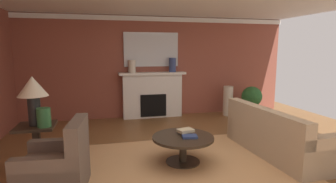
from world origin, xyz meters
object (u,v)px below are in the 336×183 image
at_px(vase_mantel_left, 132,66).
at_px(potted_plant, 252,99).
at_px(table_lamp, 33,91).
at_px(vase_on_side_table, 44,117).
at_px(mantel_mirror, 151,50).
at_px(coffee_table, 183,143).
at_px(sofa, 277,138).
at_px(vase_mantel_right, 172,65).
at_px(side_table, 37,144).
at_px(armchair_near_window, 57,169).
at_px(vase_tall_corner, 228,101).
at_px(fireplace, 152,96).

xyz_separation_m(vase_mantel_left, potted_plant, (3.25, -0.48, -0.91)).
xyz_separation_m(table_lamp, vase_on_side_table, (0.15, -0.12, -0.38)).
xyz_separation_m(mantel_mirror, coffee_table, (-0.09, -3.25, -1.51)).
bearing_deg(sofa, vase_mantel_right, 109.45).
height_order(sofa, table_lamp, table_lamp).
relative_size(sofa, vase_on_side_table, 7.52).
distance_m(vase_on_side_table, potted_plant, 5.46).
distance_m(table_lamp, vase_mantel_left, 3.29).
bearing_deg(side_table, armchair_near_window, -63.38).
distance_m(vase_mantel_right, vase_tall_corner, 1.87).
xyz_separation_m(mantel_mirror, vase_mantel_right, (0.55, -0.17, -0.41)).
relative_size(table_lamp, vase_mantel_left, 2.25).
relative_size(table_lamp, vase_tall_corner, 0.90).
distance_m(table_lamp, vase_mantel_right, 4.00).
bearing_deg(armchair_near_window, mantel_mirror, 62.53).
relative_size(mantel_mirror, sofa, 0.69).
height_order(coffee_table, vase_on_side_table, vase_on_side_table).
xyz_separation_m(armchair_near_window, vase_mantel_left, (1.39, 3.56, 1.10)).
relative_size(sofa, vase_tall_corner, 2.58).
bearing_deg(sofa, vase_on_side_table, 176.45).
distance_m(fireplace, side_table, 3.65).
xyz_separation_m(sofa, vase_on_side_table, (-3.84, 0.24, 0.54)).
xyz_separation_m(mantel_mirror, armchair_near_window, (-1.94, -3.73, -1.54)).
height_order(fireplace, table_lamp, table_lamp).
xyz_separation_m(mantel_mirror, vase_mantel_left, (-0.55, -0.17, -0.44)).
relative_size(fireplace, coffee_table, 1.80).
bearing_deg(vase_tall_corner, coffee_table, -127.74).
distance_m(sofa, vase_tall_corner, 2.90).
bearing_deg(side_table, vase_tall_corner, 29.36).
height_order(mantel_mirror, vase_mantel_left, mantel_mirror).
relative_size(armchair_near_window, side_table, 1.36).
xyz_separation_m(fireplace, vase_tall_corner, (2.10, -0.30, -0.17)).
bearing_deg(armchair_near_window, vase_mantel_left, 68.69).
xyz_separation_m(armchair_near_window, vase_on_side_table, (-0.25, 0.68, 0.54)).
xyz_separation_m(side_table, vase_on_side_table, (0.15, -0.12, 0.44)).
height_order(vase_on_side_table, vase_tall_corner, vase_on_side_table).
relative_size(sofa, potted_plant, 2.57).
xyz_separation_m(vase_on_side_table, vase_tall_corner, (4.30, 2.62, -0.43)).
xyz_separation_m(coffee_table, side_table, (-2.25, 0.33, 0.06)).
bearing_deg(sofa, vase_tall_corner, 80.92).
height_order(mantel_mirror, vase_mantel_right, mantel_mirror).
relative_size(mantel_mirror, table_lamp, 1.97).
bearing_deg(vase_tall_corner, vase_mantel_right, 170.87).
height_order(fireplace, armchair_near_window, fireplace).
bearing_deg(table_lamp, vase_mantel_right, 43.58).
bearing_deg(sofa, vase_mantel_left, 125.26).
bearing_deg(fireplace, armchair_near_window, -118.25).
height_order(sofa, potted_plant, sofa).
relative_size(mantel_mirror, vase_mantel_right, 3.84).
distance_m(side_table, potted_plant, 5.53).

